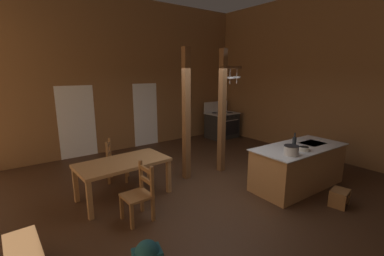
% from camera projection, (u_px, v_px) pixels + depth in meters
% --- Properties ---
extents(ground_plane, '(8.59, 8.73, 0.10)m').
position_uv_depth(ground_plane, '(215.00, 192.00, 5.44)').
color(ground_plane, '#382316').
extents(wall_back, '(8.59, 0.14, 4.59)m').
position_uv_depth(wall_back, '(132.00, 76.00, 8.12)').
color(wall_back, brown).
rests_on(wall_back, ground_plane).
extents(wall_right, '(0.14, 8.73, 4.59)m').
position_uv_depth(wall_right, '(324.00, 76.00, 7.23)').
color(wall_right, brown).
rests_on(wall_right, ground_plane).
extents(glazed_door_back_left, '(1.00, 0.01, 2.05)m').
position_uv_depth(glazed_door_back_left, '(77.00, 122.00, 7.32)').
color(glazed_door_back_left, white).
rests_on(glazed_door_back_left, ground_plane).
extents(glazed_panel_back_right, '(0.84, 0.01, 2.05)m').
position_uv_depth(glazed_panel_back_right, '(146.00, 115.00, 8.56)').
color(glazed_panel_back_right, white).
rests_on(glazed_panel_back_right, ground_plane).
extents(kitchen_island, '(2.19, 1.03, 0.89)m').
position_uv_depth(kitchen_island, '(298.00, 166.00, 5.52)').
color(kitchen_island, '#9E7044').
rests_on(kitchen_island, ground_plane).
extents(stove_range, '(1.15, 0.84, 1.32)m').
position_uv_depth(stove_range, '(222.00, 125.00, 9.65)').
color(stove_range, black).
rests_on(stove_range, ground_plane).
extents(support_post_with_pot_rack, '(0.69, 0.24, 2.94)m').
position_uv_depth(support_post_with_pot_rack, '(223.00, 108.00, 6.19)').
color(support_post_with_pot_rack, brown).
rests_on(support_post_with_pot_rack, ground_plane).
extents(support_post_center, '(0.14, 0.14, 2.94)m').
position_uv_depth(support_post_center, '(186.00, 116.00, 5.73)').
color(support_post_center, brown).
rests_on(support_post_center, ground_plane).
extents(step_stool, '(0.40, 0.34, 0.30)m').
position_uv_depth(step_stool, '(340.00, 196.00, 4.76)').
color(step_stool, brown).
rests_on(step_stool, ground_plane).
extents(dining_table, '(1.75, 1.00, 0.74)m').
position_uv_depth(dining_table, '(123.00, 166.00, 4.99)').
color(dining_table, '#9E7044').
rests_on(dining_table, ground_plane).
extents(ladderback_chair_near_window, '(0.46, 0.46, 0.95)m').
position_uv_depth(ladderback_chair_near_window, '(140.00, 194.00, 4.27)').
color(ladderback_chair_near_window, brown).
rests_on(ladderback_chair_near_window, ground_plane).
extents(ladderback_chair_by_post, '(0.59, 0.59, 0.95)m').
position_uv_depth(ladderback_chair_by_post, '(115.00, 161.00, 5.81)').
color(ladderback_chair_by_post, brown).
rests_on(ladderback_chair_by_post, ground_plane).
extents(stockpot_on_counter, '(0.35, 0.28, 0.18)m').
position_uv_depth(stockpot_on_counter, '(291.00, 150.00, 4.85)').
color(stockpot_on_counter, '#B7BABF').
rests_on(stockpot_on_counter, kitchen_island).
extents(mixing_bowl_on_counter, '(0.22, 0.22, 0.08)m').
position_uv_depth(mixing_bowl_on_counter, '(304.00, 149.00, 5.13)').
color(mixing_bowl_on_counter, silver).
rests_on(mixing_bowl_on_counter, kitchen_island).
extents(bottle_tall_on_counter, '(0.08, 0.08, 0.34)m').
position_uv_depth(bottle_tall_on_counter, '(294.00, 143.00, 5.20)').
color(bottle_tall_on_counter, '#1E2328').
rests_on(bottle_tall_on_counter, kitchen_island).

